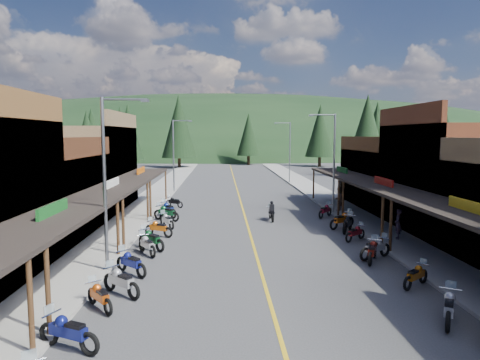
{
  "coord_description": "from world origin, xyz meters",
  "views": [
    {
      "loc": [
        -1.82,
        -25.42,
        6.32
      ],
      "look_at": [
        -0.44,
        6.14,
        3.0
      ],
      "focal_mm": 32.0,
      "sensor_mm": 36.0,
      "label": 1
    }
  ],
  "objects": [
    {
      "name": "bike_west_5",
      "position": [
        -5.93,
        -6.39,
        0.62
      ],
      "size": [
        2.05,
        2.01,
        1.23
      ],
      "primitive_type": null,
      "rotation": [
        0.0,
        0.0,
        0.8
      ],
      "color": "navy",
      "rests_on": "ground"
    },
    {
      "name": "bike_west_2",
      "position": [
        -6.32,
        -13.23,
        0.63
      ],
      "size": [
        2.3,
        1.62,
        1.26
      ],
      "primitive_type": null,
      "rotation": [
        0.0,
        0.0,
        1.12
      ],
      "color": "navy",
      "rests_on": "ground"
    },
    {
      "name": "bike_west_12",
      "position": [
        -5.97,
        11.78,
        0.53
      ],
      "size": [
        1.88,
        1.57,
        1.06
      ],
      "primitive_type": null,
      "rotation": [
        0.0,
        0.0,
        0.96
      ],
      "color": "black",
      "rests_on": "ground"
    },
    {
      "name": "bike_west_4",
      "position": [
        -5.79,
        -8.9,
        0.63
      ],
      "size": [
        2.15,
        2.03,
        1.27
      ],
      "primitive_type": null,
      "rotation": [
        0.0,
        0.0,
        0.84
      ],
      "color": "#A3A3A8",
      "rests_on": "ground"
    },
    {
      "name": "bike_east_5",
      "position": [
        5.71,
        -4.89,
        0.61
      ],
      "size": [
        1.62,
        2.24,
        1.23
      ],
      "primitive_type": null,
      "rotation": [
        0.0,
        0.0,
        -0.48
      ],
      "color": "maroon",
      "rests_on": "ground"
    },
    {
      "name": "pine_4",
      "position": [
        18.0,
        60.0,
        7.24
      ],
      "size": [
        5.88,
        5.88,
        12.5
      ],
      "color": "black",
      "rests_on": "ground"
    },
    {
      "name": "bike_east_7",
      "position": [
        6.19,
        -0.63,
        0.53
      ],
      "size": [
        1.84,
        1.65,
        1.07
      ],
      "primitive_type": null,
      "rotation": [
        0.0,
        0.0,
        -0.89
      ],
      "color": "maroon",
      "rests_on": "ground"
    },
    {
      "name": "bike_east_4",
      "position": [
        6.26,
        -8.47,
        0.54
      ],
      "size": [
        1.87,
        1.67,
        1.08
      ],
      "primitive_type": null,
      "rotation": [
        0.0,
        0.0,
        -0.9
      ],
      "color": "#9F510B",
      "rests_on": "ground"
    },
    {
      "name": "pedestrian_east_a",
      "position": [
        8.7,
        -0.81,
        1.05
      ],
      "size": [
        0.62,
        0.76,
        1.8
      ],
      "primitive_type": "imported",
      "rotation": [
        0.0,
        0.0,
        -1.9
      ],
      "color": "#2D2131",
      "rests_on": "sidewalk_east"
    },
    {
      "name": "streetlight_1",
      "position": [
        -6.95,
        22.0,
        4.46
      ],
      "size": [
        2.16,
        0.18,
        8.0
      ],
      "color": "gray",
      "rests_on": "ground"
    },
    {
      "name": "pine_10",
      "position": [
        -18.0,
        50.0,
        6.78
      ],
      "size": [
        5.38,
        5.38,
        11.6
      ],
      "color": "black",
      "rests_on": "ground"
    },
    {
      "name": "streetlight_2",
      "position": [
        6.95,
        8.0,
        4.46
      ],
      "size": [
        2.16,
        0.18,
        8.0
      ],
      "color": "gray",
      "rests_on": "ground"
    },
    {
      "name": "bike_east_10",
      "position": [
        6.18,
        6.78,
        0.58
      ],
      "size": [
        1.81,
        1.99,
        1.16
      ],
      "primitive_type": null,
      "rotation": [
        0.0,
        0.0,
        -0.69
      ],
      "color": "maroon",
      "rests_on": "ground"
    },
    {
      "name": "pine_7",
      "position": [
        -32.0,
        76.0,
        7.24
      ],
      "size": [
        5.88,
        5.88,
        12.5
      ],
      "color": "black",
      "rests_on": "ground"
    },
    {
      "name": "shop_west_2",
      "position": [
        -13.75,
        1.7,
        2.53
      ],
      "size": [
        10.9,
        9.0,
        6.2
      ],
      "color": "#3F2111",
      "rests_on": "ground"
    },
    {
      "name": "bike_east_3",
      "position": [
        5.81,
        -11.93,
        0.62
      ],
      "size": [
        1.71,
        2.22,
        1.23
      ],
      "primitive_type": null,
      "rotation": [
        0.0,
        0.0,
        -0.53
      ],
      "color": "#ABAAB0",
      "rests_on": "ground"
    },
    {
      "name": "shop_east_2",
      "position": [
        13.78,
        1.7,
        3.52
      ],
      "size": [
        10.9,
        9.0,
        8.2
      ],
      "color": "#562B19",
      "rests_on": "ground"
    },
    {
      "name": "bike_east_8",
      "position": [
        6.39,
        1.66,
        0.62
      ],
      "size": [
        1.7,
        2.26,
        1.25
      ],
      "primitive_type": null,
      "rotation": [
        0.0,
        0.0,
        -0.51
      ],
      "color": "black",
      "rests_on": "ground"
    },
    {
      "name": "shop_east_3",
      "position": [
        13.75,
        11.3,
        2.53
      ],
      "size": [
        10.9,
        10.2,
        6.2
      ],
      "color": "#4C2D16",
      "rests_on": "ground"
    },
    {
      "name": "shop_west_3",
      "position": [
        -13.78,
        11.3,
        3.52
      ],
      "size": [
        10.9,
        10.2,
        8.2
      ],
      "color": "brown",
      "rests_on": "ground"
    },
    {
      "name": "pine_0",
      "position": [
        -40.0,
        62.0,
        6.48
      ],
      "size": [
        5.04,
        5.04,
        11.0
      ],
      "color": "black",
      "rests_on": "ground"
    },
    {
      "name": "pine_9",
      "position": [
        24.0,
        45.0,
        6.38
      ],
      "size": [
        4.93,
        4.93,
        10.8
      ],
      "color": "black",
      "rests_on": "ground"
    },
    {
      "name": "bike_east_6",
      "position": [
        6.03,
        -4.39,
        0.62
      ],
      "size": [
        2.23,
        1.73,
        1.24
      ],
      "primitive_type": null,
      "rotation": [
        0.0,
        0.0,
        -1.03
      ],
      "color": "#96959A",
      "rests_on": "ground"
    },
    {
      "name": "bike_west_9",
      "position": [
        -5.55,
        3.44,
        0.57
      ],
      "size": [
        1.62,
        2.05,
        1.14
      ],
      "primitive_type": null,
      "rotation": [
        0.0,
        0.0,
        0.56
      ],
      "color": "#A6A7AB",
      "rests_on": "ground"
    },
    {
      "name": "sidewalk_east",
      "position": [
        8.7,
        20.0,
        0.07
      ],
      "size": [
        3.4,
        94.0,
        0.15
      ],
      "primitive_type": "cube",
      "color": "gray",
      "rests_on": "ground"
    },
    {
      "name": "bike_west_8",
      "position": [
        -5.77,
        0.99,
        0.59
      ],
      "size": [
        2.13,
        1.58,
        1.17
      ],
      "primitive_type": null,
      "rotation": [
        0.0,
        0.0,
        1.07
      ],
      "color": "#C85B0E",
      "rests_on": "ground"
    },
    {
      "name": "pine_6",
      "position": [
        46.0,
        64.0,
        6.48
      ],
      "size": [
        5.04,
        5.04,
        11.0
      ],
      "color": "black",
      "rests_on": "ground"
    },
    {
      "name": "pine_3",
      "position": [
        4.0,
        66.0,
        6.48
      ],
      "size": [
        5.04,
        5.04,
        11.0
      ],
      "color": "black",
      "rests_on": "ground"
    },
    {
      "name": "streetlight_3",
      "position": [
        6.95,
        30.0,
        4.46
      ],
      "size": [
        2.16,
        0.18,
        8.0
      ],
      "color": "gray",
      "rests_on": "ground"
    },
    {
      "name": "bike_west_3",
      "position": [
        -6.25,
        -10.27,
        0.55
      ],
      "size": [
        1.72,
        1.91,
        1.11
      ],
      "primitive_type": null,
      "rotation": [
        0.0,
        0.0,
        0.68
      ],
      "color": "#BB460D",
      "rests_on": "ground"
    },
    {
      "name": "pine_2",
      "position": [
        -10.0,
        58.0,
        7.99
      ],
      "size": [
        6.72,
        6.72,
        14.0
      ],
      "color": "black",
      "rests_on": "ground"
    },
    {
      "name": "pine_5",
      "position": [
        34.0,
        72.0,
        7.99
      ],
      "size": [
        6.72,
        6.72,
        14.0
      ],
      "color": "black",
      "rests_on": "ground"
    },
    {
      "name": "bike_west_7",
      "position": [
        -5.71,
        -2.09,
        0.64
      ],
      "size": [
        2.09,
        2.14,
        1.28
      ],
      "primitive_type": null,
      "rotation": [
        0.0,
        0.0,
        0.76
      ],
      "color": "#0C401C",
      "rests_on": "ground"
    },
    {
      "name": "pine_8",
      "position": [
        -22.0,
        40.0,
        5.98
      ],
      "size": [
        4.48,
        4.48,
        10.0
      ],
      "color": "black",
      "rests_on": "ground"
    },
    {
      "name": "rider_on_bike",
      "position": [
        1.87,
        5.67,
        0.61
      ],
      "size": [
        0.7,
        2.02,
        1.53
      ],
      "rotation": [
        0.0,
        0.0,
        0.02
      ],
      "color": "black",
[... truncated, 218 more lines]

